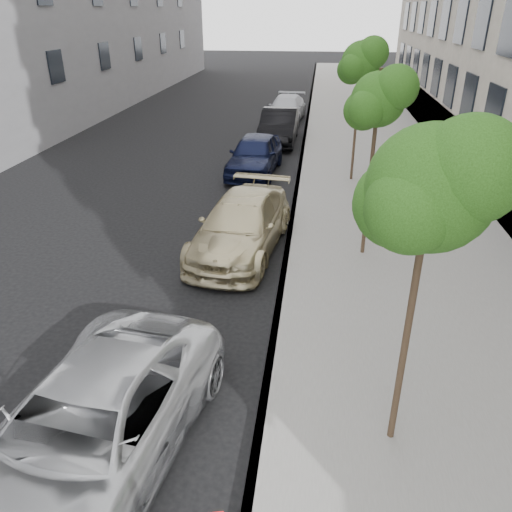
% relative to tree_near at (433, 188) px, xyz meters
% --- Properties ---
extents(ground, '(160.00, 160.00, 0.00)m').
position_rel_tree_near_xyz_m(ground, '(-3.23, -1.50, -4.13)').
color(ground, black).
rests_on(ground, ground).
extents(sidewalk, '(6.40, 72.00, 0.14)m').
position_rel_tree_near_xyz_m(sidewalk, '(1.07, 22.50, -4.06)').
color(sidewalk, gray).
rests_on(sidewalk, ground).
extents(curb, '(0.15, 72.00, 0.14)m').
position_rel_tree_near_xyz_m(curb, '(-2.05, 22.50, -4.06)').
color(curb, '#9E9B93').
rests_on(curb, ground).
extents(tree_near, '(1.86, 1.66, 4.91)m').
position_rel_tree_near_xyz_m(tree_near, '(0.00, 0.00, 0.00)').
color(tree_near, '#38281C').
rests_on(tree_near, sidewalk).
extents(tree_mid, '(1.65, 1.45, 4.80)m').
position_rel_tree_near_xyz_m(tree_mid, '(-0.00, 6.50, -0.01)').
color(tree_mid, '#38281C').
rests_on(tree_mid, sidewalk).
extents(tree_far, '(1.71, 1.51, 5.09)m').
position_rel_tree_near_xyz_m(tree_far, '(-0.00, 13.00, 0.25)').
color(tree_far, '#38281C').
rests_on(tree_far, sidewalk).
extents(minivan, '(3.19, 5.65, 1.49)m').
position_rel_tree_near_xyz_m(minivan, '(-4.35, -1.00, -3.39)').
color(minivan, silver).
rests_on(minivan, ground).
extents(suv, '(2.68, 5.31, 1.48)m').
position_rel_tree_near_xyz_m(suv, '(-3.33, 6.55, -3.39)').
color(suv, '#CABD90').
rests_on(suv, ground).
extents(sedan_blue, '(2.12, 4.63, 1.54)m').
position_rel_tree_near_xyz_m(sedan_blue, '(-3.86, 13.74, -3.36)').
color(sedan_blue, black).
rests_on(sedan_blue, ground).
extents(sedan_black, '(1.75, 4.89, 1.61)m').
position_rel_tree_near_xyz_m(sedan_black, '(-3.33, 19.04, -3.33)').
color(sedan_black, black).
rests_on(sedan_black, ground).
extents(sedan_rear, '(2.34, 5.00, 1.41)m').
position_rel_tree_near_xyz_m(sedan_rear, '(-3.33, 24.50, -3.43)').
color(sedan_rear, '#B1B3BA').
rests_on(sedan_rear, ground).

